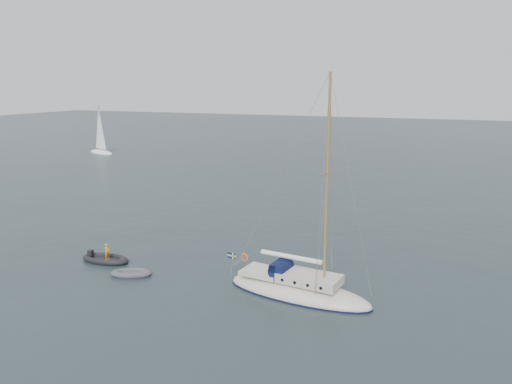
% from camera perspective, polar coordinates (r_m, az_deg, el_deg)
% --- Properties ---
extents(ground, '(300.00, 300.00, 0.00)m').
position_cam_1_polar(ground, '(29.77, 4.72, -10.34)').
color(ground, black).
rests_on(ground, ground).
extents(sailboat, '(8.83, 2.65, 12.57)m').
position_cam_1_polar(sailboat, '(27.84, 4.88, -9.87)').
color(sailboat, beige).
rests_on(sailboat, ground).
extents(dinghy, '(2.51, 1.13, 0.36)m').
position_cam_1_polar(dinghy, '(31.61, -14.05, -9.00)').
color(dinghy, '#54545A').
rests_on(dinghy, ground).
extents(rib, '(3.40, 1.55, 1.26)m').
position_cam_1_polar(rib, '(34.43, -16.85, -7.30)').
color(rib, black).
rests_on(rib, ground).
extents(distant_yacht_a, '(6.36, 3.39, 8.43)m').
position_cam_1_polar(distant_yacht_a, '(87.60, -17.42, 6.59)').
color(distant_yacht_a, white).
rests_on(distant_yacht_a, ground).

